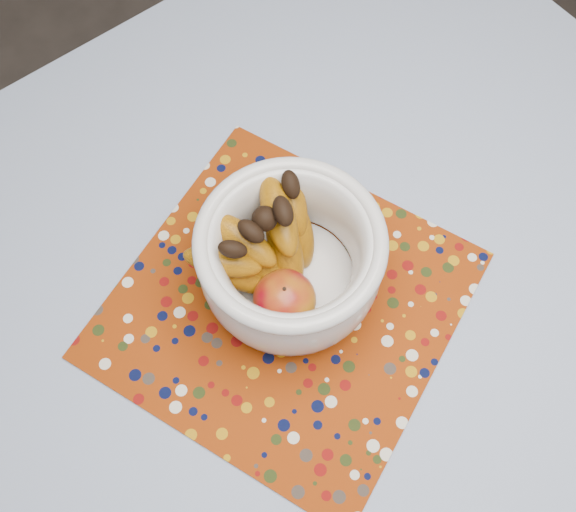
{
  "coord_description": "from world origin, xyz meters",
  "views": [
    {
      "loc": [
        -0.29,
        -0.21,
        1.67
      ],
      "look_at": [
        -0.05,
        0.09,
        0.85
      ],
      "focal_mm": 42.0,
      "sensor_mm": 36.0,
      "label": 1
    }
  ],
  "objects": [
    {
      "name": "table",
      "position": [
        0.0,
        0.0,
        0.67
      ],
      "size": [
        1.2,
        1.2,
        0.75
      ],
      "color": "brown",
      "rests_on": "ground"
    },
    {
      "name": "fruit_bowl",
      "position": [
        -0.06,
        0.09,
        0.85
      ],
      "size": [
        0.28,
        0.26,
        0.19
      ],
      "color": "silver",
      "rests_on": "placemat"
    },
    {
      "name": "placemat",
      "position": [
        -0.08,
        0.06,
        0.76
      ],
      "size": [
        0.58,
        0.58,
        0.0
      ],
      "primitive_type": "cube",
      "rotation": [
        0.0,
        0.0,
        0.37
      ],
      "color": "maroon",
      "rests_on": "tablecloth"
    },
    {
      "name": "tablecloth",
      "position": [
        0.0,
        0.0,
        0.76
      ],
      "size": [
        1.32,
        1.32,
        0.01
      ],
      "primitive_type": "cube",
      "color": "slate",
      "rests_on": "table"
    }
  ]
}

